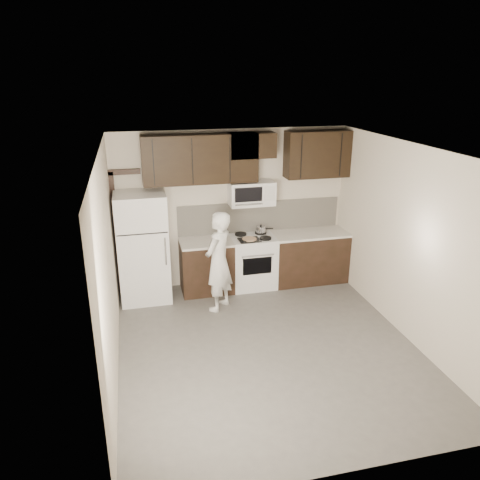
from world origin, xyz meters
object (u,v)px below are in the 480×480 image
object	(u,v)px
stove	(253,261)
microwave	(252,193)
refrigerator	(143,247)
person	(219,262)

from	to	relation	value
stove	microwave	bearing A→B (deg)	90.10
refrigerator	microwave	bearing A→B (deg)	5.15
stove	refrigerator	size ratio (longest dim) A/B	0.52
refrigerator	person	distance (m)	1.29
stove	microwave	size ratio (longest dim) A/B	1.24
microwave	refrigerator	bearing A→B (deg)	-174.85
stove	person	world-z (taller)	person
person	microwave	bearing A→B (deg)	178.71
microwave	refrigerator	distance (m)	2.00
microwave	person	world-z (taller)	microwave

